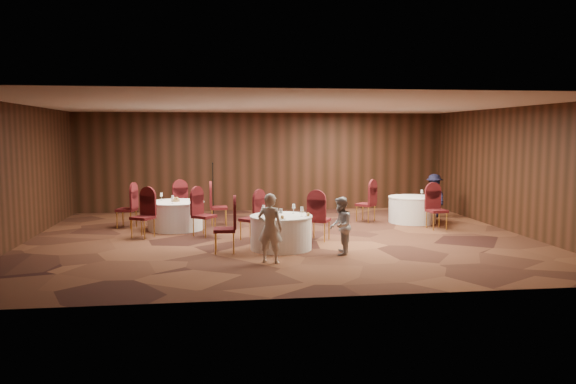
{
  "coord_description": "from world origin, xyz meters",
  "views": [
    {
      "loc": [
        -1.59,
        -13.34,
        2.54
      ],
      "look_at": [
        0.2,
        0.2,
        1.1
      ],
      "focal_mm": 35.0,
      "sensor_mm": 36.0,
      "label": 1
    }
  ],
  "objects": [
    {
      "name": "man_c",
      "position": [
        5.01,
        2.78,
        0.66
      ],
      "size": [
        0.71,
        0.95,
        1.31
      ],
      "primitive_type": "imported",
      "rotation": [
        0.0,
        0.0,
        5.0
      ],
      "color": "black",
      "rests_on": "ground"
    },
    {
      "name": "ground",
      "position": [
        0.0,
        0.0,
        0.0
      ],
      "size": [
        12.0,
        12.0,
        0.0
      ],
      "primitive_type": "plane",
      "color": "black",
      "rests_on": "ground"
    },
    {
      "name": "woman_b",
      "position": [
        1.01,
        -2.01,
        0.61
      ],
      "size": [
        0.62,
        0.7,
        1.22
      ],
      "primitive_type": "imported",
      "rotation": [
        0.0,
        0.0,
        4.4
      ],
      "color": "#9E9EA2",
      "rests_on": "ground"
    },
    {
      "name": "chairs_right",
      "position": [
        3.49,
        1.49,
        0.5
      ],
      "size": [
        2.18,
        2.17,
        1.0
      ],
      "color": "#3A0B12",
      "rests_on": "ground"
    },
    {
      "name": "tabletop_left",
      "position": [
        -2.61,
        1.58,
        0.82
      ],
      "size": [
        0.89,
        0.75,
        0.22
      ],
      "color": "silver",
      "rests_on": "table_left"
    },
    {
      "name": "mic_stand",
      "position": [
        -1.63,
        3.58,
        0.49
      ],
      "size": [
        0.24,
        0.24,
        1.66
      ],
      "color": "black",
      "rests_on": "ground"
    },
    {
      "name": "room_shell",
      "position": [
        0.0,
        0.0,
        1.96
      ],
      "size": [
        12.0,
        12.0,
        12.0
      ],
      "color": "silver",
      "rests_on": "ground"
    },
    {
      "name": "table_main",
      "position": [
        -0.15,
        -1.28,
        0.38
      ],
      "size": [
        1.37,
        1.37,
        0.74
      ],
      "color": "white",
      "rests_on": "ground"
    },
    {
      "name": "table_right",
      "position": [
        4.0,
        1.89,
        0.38
      ],
      "size": [
        1.36,
        1.36,
        0.74
      ],
      "color": "white",
      "rests_on": "ground"
    },
    {
      "name": "tabletop_right",
      "position": [
        4.2,
        1.69,
        0.9
      ],
      "size": [
        0.08,
        0.08,
        0.22
      ],
      "color": "silver",
      "rests_on": "table_right"
    },
    {
      "name": "tabletop_main",
      "position": [
        -0.01,
        -1.38,
        0.84
      ],
      "size": [
        1.1,
        1.06,
        0.22
      ],
      "color": "silver",
      "rests_on": "table_main"
    },
    {
      "name": "chairs_main",
      "position": [
        -0.41,
        -0.68,
        0.5
      ],
      "size": [
        2.87,
        2.0,
        1.0
      ],
      "color": "#3A0B12",
      "rests_on": "ground"
    },
    {
      "name": "woman_a",
      "position": [
        -0.52,
        -2.57,
        0.69
      ],
      "size": [
        0.59,
        0.49,
        1.37
      ],
      "primitive_type": "imported",
      "rotation": [
        0.0,
        0.0,
        2.76
      ],
      "color": "silver",
      "rests_on": "ground"
    },
    {
      "name": "chairs_left",
      "position": [
        -2.65,
        1.63,
        0.5
      ],
      "size": [
        3.05,
        3.17,
        1.0
      ],
      "color": "#3A0B12",
      "rests_on": "ground"
    },
    {
      "name": "table_left",
      "position": [
        -2.61,
        1.59,
        0.38
      ],
      "size": [
        1.5,
        1.5,
        0.74
      ],
      "color": "white",
      "rests_on": "ground"
    }
  ]
}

